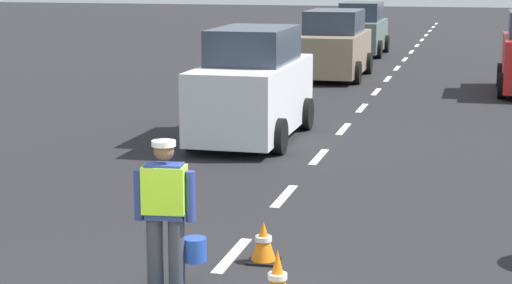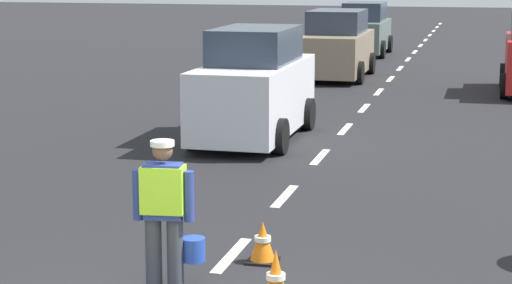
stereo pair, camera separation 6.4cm
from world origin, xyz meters
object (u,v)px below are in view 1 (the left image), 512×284
Objects in this scene: traffic_cone_near at (263,242)px; car_oncoming_lead at (253,88)px; car_oncoming_third at (361,31)px; car_oncoming_second at (334,47)px; road_worker at (167,208)px; traffic_cone_far at (277,281)px.

car_oncoming_lead reaches higher than traffic_cone_near.
car_oncoming_lead is 17.99m from car_oncoming_third.
traffic_cone_near is 0.12× the size of car_oncoming_second.
traffic_cone_near is at bearing 57.31° from road_worker.
car_oncoming_second reaches higher than traffic_cone_far.
traffic_cone_near is at bearing 108.62° from traffic_cone_far.
traffic_cone_near is 7.91m from car_oncoming_lead.
car_oncoming_second is (-1.33, 19.27, 0.04)m from road_worker.
car_oncoming_second is (-2.62, 19.58, 0.64)m from traffic_cone_far.
traffic_cone_far is (0.51, -1.52, 0.08)m from traffic_cone_near.
traffic_cone_far is at bearing -71.38° from traffic_cone_near.
car_oncoming_second is at bearing 97.61° from traffic_cone_far.
traffic_cone_far is at bearing -84.16° from car_oncoming_third.
traffic_cone_far is 19.77m from car_oncoming_second.
car_oncoming_third reaches higher than traffic_cone_far.
traffic_cone_near is at bearing -83.36° from car_oncoming_second.
car_oncoming_second reaches higher than road_worker.
road_worker is 19.32m from car_oncoming_second.
car_oncoming_second is 10.47m from car_oncoming_lead.
road_worker is at bearing -86.05° from car_oncoming_second.
road_worker is 2.51× the size of traffic_cone_far.
road_worker is 26.83m from car_oncoming_third.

